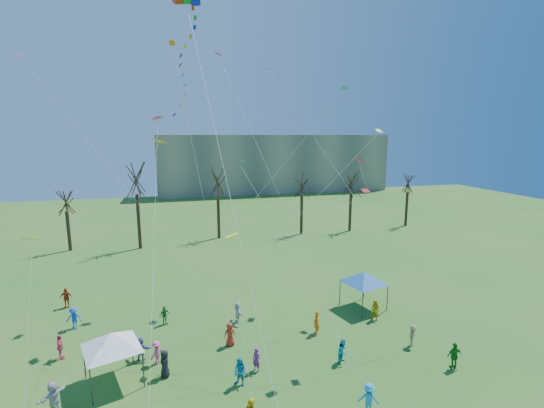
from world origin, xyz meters
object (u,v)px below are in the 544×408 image
object	(u,v)px
distant_building	(273,163)
big_box_kite	(190,64)
canopy_tent_white	(111,341)
canopy_tent_blue	(364,277)

from	to	relation	value
distant_building	big_box_kite	distance (m)	78.28
big_box_kite	canopy_tent_white	world-z (taller)	big_box_kite
big_box_kite	canopy_tent_blue	xyz separation A→B (m)	(14.41, 2.79, -16.67)
canopy_tent_white	canopy_tent_blue	xyz separation A→B (m)	(19.83, 5.40, 0.00)
big_box_kite	canopy_tent_blue	size ratio (longest dim) A/B	6.03
distant_building	canopy_tent_white	size ratio (longest dim) A/B	14.24
distant_building	canopy_tent_white	distance (m)	81.82
big_box_kite	canopy_tent_blue	bearing A→B (deg)	10.97
big_box_kite	canopy_tent_white	distance (m)	17.72
canopy_tent_blue	distant_building	bearing A→B (deg)	81.43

